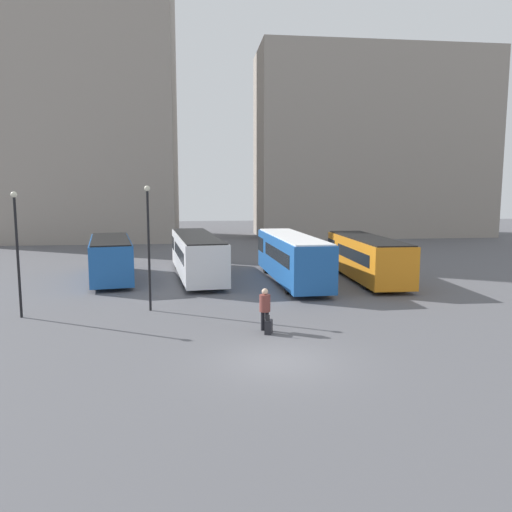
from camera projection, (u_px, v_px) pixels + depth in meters
ground_plane at (278, 361)px, 17.41m from camera, size 160.00×160.00×0.00m
building_block_left at (80, 81)px, 59.15m from camera, size 22.07×15.61×37.45m
building_block_right at (372, 146)px, 64.36m from camera, size 29.68×10.75×23.22m
bus_0 at (111, 257)px, 33.09m from camera, size 4.09×9.55×2.76m
bus_1 at (197, 254)px, 34.23m from camera, size 3.88×12.55×2.89m
bus_2 at (291, 256)px, 32.29m from camera, size 2.89×11.85×3.03m
bus_3 at (366, 256)px, 33.05m from camera, size 2.77×10.74×2.84m
traveler at (265, 306)px, 21.03m from camera, size 0.60×0.60×1.82m
suitcase at (269, 327)px, 20.65m from camera, size 0.40×0.50×0.85m
lamp_post_0 at (17, 245)px, 22.90m from camera, size 0.28×0.28×5.86m
lamp_post_1 at (149, 239)px, 24.21m from camera, size 0.28×0.28×6.13m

